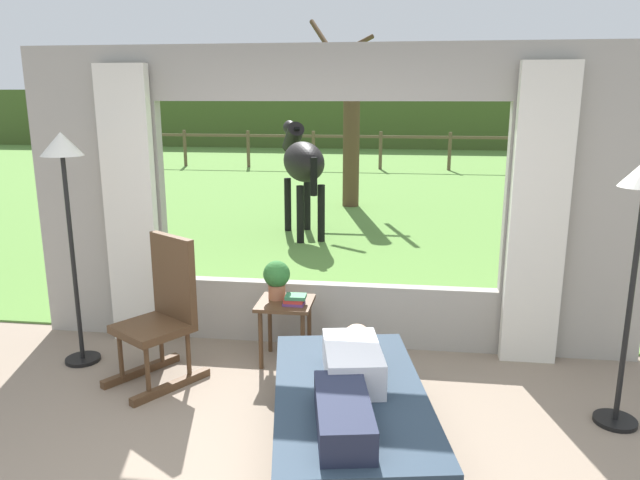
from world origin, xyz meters
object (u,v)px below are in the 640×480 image
Objects in this scene: potted_plant at (277,277)px; horse at (302,162)px; side_table at (285,312)px; book_stack at (295,300)px; rocking_chair at (163,311)px; recliner_sofa at (350,420)px; pasture_tree at (351,123)px; reclining_person at (350,378)px; floor_lamp_left at (65,179)px.

potted_plant is 4.50m from horse.
side_table is 2.84× the size of book_stack.
rocking_chair reaches higher than potted_plant.
horse is (-1.23, 5.75, 0.94)m from recliner_sofa.
side_table is 7.24m from pasture_tree.
rocking_chair is 4.97m from horse.
pasture_tree is at bearing 84.31° from reclining_person.
reclining_person is at bearing -101.26° from horse.
floor_lamp_left is at bearing -169.69° from potted_plant.
side_table is at bearing 145.12° from book_stack.
floor_lamp_left is 1.05× the size of horse.
pasture_tree is (0.51, 2.63, 0.48)m from horse.
floor_lamp_left is 0.53× the size of pasture_tree.
recliner_sofa is at bearing -85.07° from pasture_tree.
reclining_person reaches higher than recliner_sofa.
rocking_chair is 3.50× the size of potted_plant.
recliner_sofa is at bearing -65.04° from book_stack.
pasture_tree is (-0.18, 7.20, 1.07)m from book_stack.
recliner_sofa is 3.53× the size of side_table.
recliner_sofa is 0.52× the size of pasture_tree.
recliner_sofa is 1.74m from rocking_chair.
horse is (0.26, 4.93, 0.61)m from rocking_chair.
side_table is 0.17m from book_stack.
reclining_person is 0.80× the size of horse.
recliner_sofa is 1.56m from potted_plant.
pasture_tree reaches higher than floor_lamp_left.
rocking_chair is at bearing -116.34° from horse.
rocking_chair is 0.97m from side_table.
side_table is at bearing -105.72° from horse.
reclining_person is 0.40× the size of pasture_tree.
reclining_person is 1.44m from side_table.
horse is at bearing 120.57° from rocking_chair.
pasture_tree reaches higher than horse.
rocking_chair reaches higher than recliner_sofa.
reclining_person is at bearing -61.98° from potted_plant.
floor_lamp_left reaches higher than book_stack.
pasture_tree is at bearing 84.34° from recliner_sofa.
potted_plant is (-0.72, 1.29, 0.48)m from recliner_sofa.
side_table is at bearing -89.30° from pasture_tree.
book_stack is at bearing 54.13° from rocking_chair.
book_stack is 7.29m from pasture_tree.
rocking_chair is 0.32× the size of pasture_tree.
potted_plant is (-0.72, 1.34, 0.18)m from reclining_person.
potted_plant is at bearing 65.06° from rocking_chair.
floor_lamp_left is at bearing -174.58° from book_stack.
book_stack is at bearing -34.88° from side_table.
side_table is 4.61m from horse.
recliner_sofa is 0.98× the size of floor_lamp_left.
floor_lamp_left is at bearing -159.52° from rocking_chair.
book_stack is 0.10× the size of horse.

